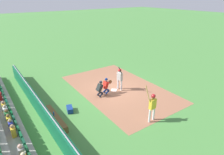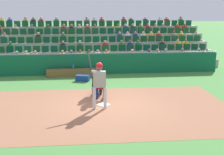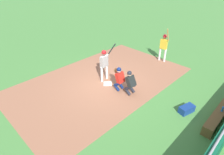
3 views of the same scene
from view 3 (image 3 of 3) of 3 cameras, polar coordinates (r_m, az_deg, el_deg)
The scene contains 10 objects.
ground_plane at distance 10.67m, azimuth -1.31°, elevation -1.92°, with size 160.00×160.00×0.00m, color #49873E.
infield_dirt_patch at distance 10.97m, azimuth -3.16°, elevation -0.93°, with size 10.00×6.04×0.01m, color #9C6548.
home_plate_marker at distance 10.66m, azimuth -1.31°, elevation -1.85°, with size 0.44×0.44×0.02m, color white.
batter_at_plate at distance 10.49m, azimuth -2.30°, elevation 4.67°, with size 0.74×0.60×2.20m.
catcher_crouching at distance 9.86m, azimuth 2.18°, elevation 0.05°, with size 0.46×0.71×1.31m.
home_plate_umpire at distance 9.60m, azimuth 5.44°, elevation -1.21°, with size 0.48×0.49×1.28m.
dugout_bench at distance 9.50m, azimuth 29.28°, elevation -9.53°, with size 2.91×0.40×0.44m, color brown.
water_bottle_on_bench at distance 9.26m, azimuth 29.99°, elevation -8.15°, with size 0.07×0.07×0.25m, color blue.
equipment_duffel_bag at distance 9.29m, azimuth 21.31°, elevation -8.77°, with size 0.72×0.36×0.32m, color navy.
on_deck_batter at distance 13.26m, azimuth 15.17°, elevation 9.42°, with size 0.54×0.59×2.36m.
Camera 3 is at (-6.33, -6.39, 5.74)m, focal length 30.77 mm.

